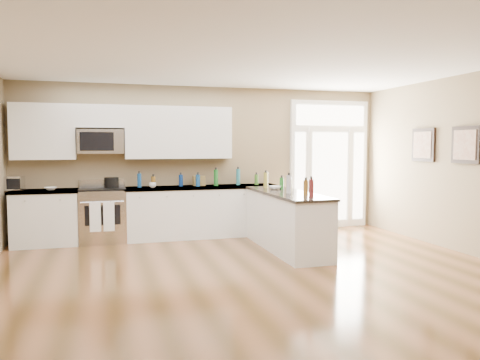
{
  "coord_description": "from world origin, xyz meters",
  "views": [
    {
      "loc": [
        -1.89,
        -4.77,
        1.7
      ],
      "look_at": [
        0.07,
        2.0,
        1.17
      ],
      "focal_mm": 35.0,
      "sensor_mm": 36.0,
      "label": 1
    }
  ],
  "objects_px": {
    "peninsula_cabinet": "(286,223)",
    "stockpot": "(111,182)",
    "kitchen_range": "(103,215)",
    "toaster_oven": "(14,183)"
  },
  "relations": [
    {
      "from": "peninsula_cabinet",
      "to": "stockpot",
      "type": "height_order",
      "value": "stockpot"
    },
    {
      "from": "kitchen_range",
      "to": "peninsula_cabinet",
      "type": "bearing_deg",
      "value": -26.82
    },
    {
      "from": "kitchen_range",
      "to": "stockpot",
      "type": "height_order",
      "value": "stockpot"
    },
    {
      "from": "peninsula_cabinet",
      "to": "toaster_oven",
      "type": "relative_size",
      "value": 8.43
    },
    {
      "from": "kitchen_range",
      "to": "stockpot",
      "type": "xyz_separation_m",
      "value": [
        0.16,
        0.07,
        0.57
      ]
    },
    {
      "from": "kitchen_range",
      "to": "toaster_oven",
      "type": "distance_m",
      "value": 1.53
    },
    {
      "from": "peninsula_cabinet",
      "to": "kitchen_range",
      "type": "bearing_deg",
      "value": 153.18
    },
    {
      "from": "kitchen_range",
      "to": "toaster_oven",
      "type": "xyz_separation_m",
      "value": [
        -1.41,
        0.1,
        0.58
      ]
    },
    {
      "from": "peninsula_cabinet",
      "to": "stockpot",
      "type": "relative_size",
      "value": 9.19
    },
    {
      "from": "kitchen_range",
      "to": "stockpot",
      "type": "bearing_deg",
      "value": 22.7
    }
  ]
}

